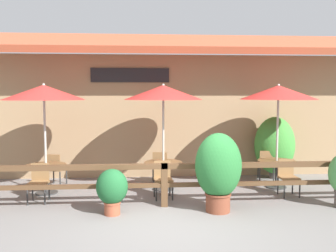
{
  "coord_description": "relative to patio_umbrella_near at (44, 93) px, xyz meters",
  "views": [
    {
      "loc": [
        -0.51,
        -6.97,
        2.48
      ],
      "look_at": [
        0.11,
        1.42,
        1.74
      ],
      "focal_mm": 40.0,
      "sensor_mm": 36.0,
      "label": 1
    }
  ],
  "objects": [
    {
      "name": "potted_plant_corner_fern",
      "position": [
        6.23,
        1.2,
        -1.53
      ],
      "size": [
        1.17,
        1.05,
        1.8
      ],
      "color": "#564C47",
      "rests_on": "ground"
    },
    {
      "name": "ground_plane",
      "position": [
        2.85,
        -2.35,
        -2.5
      ],
      "size": [
        60.0,
        60.0,
        0.0
      ],
      "primitive_type": "plane",
      "color": "slate"
    },
    {
      "name": "chair_middle_streetside",
      "position": [
        2.86,
        -0.61,
        -2.0
      ],
      "size": [
        0.45,
        0.45,
        0.87
      ],
      "rotation": [
        0.0,
        0.0,
        0.09
      ],
      "color": "olive",
      "rests_on": "ground"
    },
    {
      "name": "potted_plant_tall_tropical",
      "position": [
        3.95,
        -1.74,
        -1.59
      ],
      "size": [
        0.97,
        0.87,
        1.66
      ],
      "color": "brown",
      "rests_on": "ground"
    },
    {
      "name": "chair_near_streetside",
      "position": [
        0.02,
        -0.74,
        -2.0
      ],
      "size": [
        0.43,
        0.43,
        0.87
      ],
      "rotation": [
        0.0,
        0.0,
        -0.02
      ],
      "color": "olive",
      "rests_on": "ground"
    },
    {
      "name": "potted_plant_small_flowering",
      "position": [
        1.75,
        -1.78,
        -1.96
      ],
      "size": [
        0.65,
        0.58,
        0.95
      ],
      "color": "#9E4C33",
      "rests_on": "ground"
    },
    {
      "name": "chair_far_streetside",
      "position": [
        5.9,
        -0.63,
        -2.0
      ],
      "size": [
        0.44,
        0.44,
        0.87
      ],
      "rotation": [
        0.0,
        0.0,
        0.05
      ],
      "color": "olive",
      "rests_on": "ground"
    },
    {
      "name": "patio_umbrella_near",
      "position": [
        0.0,
        0.0,
        0.0
      ],
      "size": [
        1.99,
        1.99,
        2.72
      ],
      "color": "#B7B2A8",
      "rests_on": "ground"
    },
    {
      "name": "dining_table_near",
      "position": [
        0.0,
        0.0,
        -1.92
      ],
      "size": [
        0.98,
        0.98,
        0.72
      ],
      "color": "brown",
      "rests_on": "ground"
    },
    {
      "name": "patio_railing",
      "position": [
        2.85,
        -1.3,
        -1.8
      ],
      "size": [
        10.4,
        0.14,
        0.95
      ],
      "color": "brown",
      "rests_on": "ground"
    },
    {
      "name": "chair_middle_wallside",
      "position": [
        2.89,
        0.91,
        -2.0
      ],
      "size": [
        0.51,
        0.51,
        0.87
      ],
      "rotation": [
        0.0,
        0.0,
        2.9
      ],
      "color": "olive",
      "rests_on": "ground"
    },
    {
      "name": "chair_far_wallside",
      "position": [
        5.89,
        0.91,
        -2.0
      ],
      "size": [
        0.49,
        0.49,
        0.87
      ],
      "rotation": [
        0.0,
        0.0,
        2.95
      ],
      "color": "olive",
      "rests_on": "ground"
    },
    {
      "name": "patio_umbrella_middle",
      "position": [
        2.92,
        0.15,
        0.0
      ],
      "size": [
        1.99,
        1.99,
        2.72
      ],
      "color": "#B7B2A8",
      "rests_on": "ground"
    },
    {
      "name": "dining_table_far",
      "position": [
        5.9,
        0.14,
        -1.92
      ],
      "size": [
        0.98,
        0.98,
        0.72
      ],
      "color": "brown",
      "rests_on": "ground"
    },
    {
      "name": "patio_umbrella_far",
      "position": [
        5.9,
        0.14,
        0.0
      ],
      "size": [
        1.99,
        1.99,
        2.72
      ],
      "color": "#B7B2A8",
      "rests_on": "ground"
    },
    {
      "name": "building_facade",
      "position": [
        2.85,
        1.76,
        -0.33
      ],
      "size": [
        14.28,
        1.49,
        4.23
      ],
      "color": "#997A56",
      "rests_on": "ground"
    },
    {
      "name": "dining_table_middle",
      "position": [
        2.92,
        0.15,
        -1.92
      ],
      "size": [
        0.98,
        0.98,
        0.72
      ],
      "color": "brown",
      "rests_on": "ground"
    },
    {
      "name": "chair_near_wallside",
      "position": [
        0.06,
        0.75,
        -2.0
      ],
      "size": [
        0.51,
        0.51,
        0.87
      ],
      "rotation": [
        0.0,
        0.0,
        2.89
      ],
      "color": "olive",
      "rests_on": "ground"
    }
  ]
}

